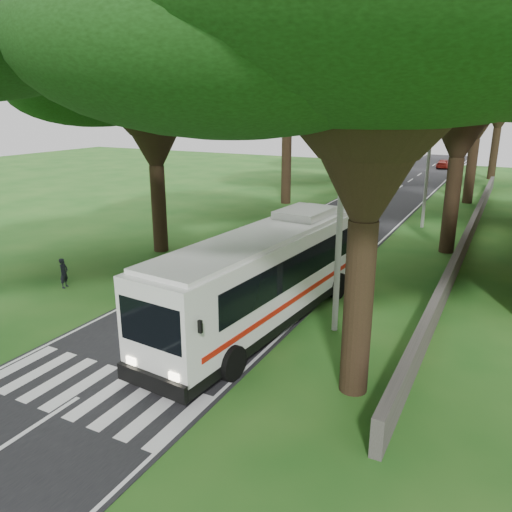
{
  "coord_description": "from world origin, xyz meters",
  "views": [
    {
      "loc": [
        11.27,
        -12.04,
        8.85
      ],
      "look_at": [
        1.2,
        7.29,
        2.2
      ],
      "focal_mm": 35.0,
      "sensor_mm": 36.0,
      "label": 1
    }
  ],
  "objects_px": {
    "coach_bus": "(267,274)",
    "distant_car_c": "(444,164)",
    "pole_mid": "(427,171)",
    "distant_car_a": "(358,186)",
    "pole_far": "(459,150)",
    "pedestrian": "(64,273)",
    "pole_near": "(339,231)"
  },
  "relations": [
    {
      "from": "coach_bus",
      "to": "distant_car_c",
      "type": "distance_m",
      "value": 59.1
    },
    {
      "from": "coach_bus",
      "to": "pole_mid",
      "type": "bearing_deg",
      "value": 87.2
    },
    {
      "from": "distant_car_a",
      "to": "distant_car_c",
      "type": "height_order",
      "value": "distant_car_a"
    },
    {
      "from": "distant_car_a",
      "to": "pole_mid",
      "type": "bearing_deg",
      "value": 133.12
    },
    {
      "from": "distant_car_a",
      "to": "pole_far",
      "type": "bearing_deg",
      "value": -129.21
    },
    {
      "from": "pole_far",
      "to": "pedestrian",
      "type": "distance_m",
      "value": 43.88
    },
    {
      "from": "pole_mid",
      "to": "pedestrian",
      "type": "bearing_deg",
      "value": -122.38
    },
    {
      "from": "coach_bus",
      "to": "pole_far",
      "type": "bearing_deg",
      "value": 90.97
    },
    {
      "from": "pole_near",
      "to": "coach_bus",
      "type": "xyz_separation_m",
      "value": [
        -2.79,
        -0.64,
        -2.04
      ]
    },
    {
      "from": "pole_far",
      "to": "coach_bus",
      "type": "relative_size",
      "value": 0.59
    },
    {
      "from": "coach_bus",
      "to": "pedestrian",
      "type": "distance_m",
      "value": 11.0
    },
    {
      "from": "distant_car_a",
      "to": "pedestrian",
      "type": "xyz_separation_m",
      "value": [
        -5.17,
        -33.76,
        -0.02
      ]
    },
    {
      "from": "pole_near",
      "to": "pole_mid",
      "type": "distance_m",
      "value": 20.0
    },
    {
      "from": "distant_car_a",
      "to": "pedestrian",
      "type": "relative_size",
      "value": 2.88
    },
    {
      "from": "pedestrian",
      "to": "coach_bus",
      "type": "bearing_deg",
      "value": -101.48
    },
    {
      "from": "pole_far",
      "to": "coach_bus",
      "type": "xyz_separation_m",
      "value": [
        -2.79,
        -40.64,
        -2.04
      ]
    },
    {
      "from": "pole_near",
      "to": "pedestrian",
      "type": "relative_size",
      "value": 5.26
    },
    {
      "from": "pole_mid",
      "to": "distant_car_c",
      "type": "bearing_deg",
      "value": 95.41
    },
    {
      "from": "pole_near",
      "to": "pole_far",
      "type": "distance_m",
      "value": 40.0
    },
    {
      "from": "pole_mid",
      "to": "pole_far",
      "type": "relative_size",
      "value": 1.0
    },
    {
      "from": "pole_mid",
      "to": "distant_car_c",
      "type": "xyz_separation_m",
      "value": [
        -3.64,
        38.44,
        -3.53
      ]
    },
    {
      "from": "pole_far",
      "to": "pedestrian",
      "type": "xyz_separation_m",
      "value": [
        -13.67,
        -41.55,
        -3.42
      ]
    },
    {
      "from": "distant_car_a",
      "to": "distant_car_c",
      "type": "distance_m",
      "value": 26.69
    },
    {
      "from": "pole_far",
      "to": "distant_car_c",
      "type": "xyz_separation_m",
      "value": [
        -3.64,
        18.44,
        -3.53
      ]
    },
    {
      "from": "pedestrian",
      "to": "distant_car_c",
      "type": "bearing_deg",
      "value": -25.79
    },
    {
      "from": "coach_bus",
      "to": "distant_car_c",
      "type": "xyz_separation_m",
      "value": [
        -0.85,
        59.08,
        -1.49
      ]
    },
    {
      "from": "pedestrian",
      "to": "distant_car_a",
      "type": "bearing_deg",
      "value": -25.01
    },
    {
      "from": "pole_near",
      "to": "distant_car_a",
      "type": "relative_size",
      "value": 1.82
    },
    {
      "from": "distant_car_c",
      "to": "pedestrian",
      "type": "xyz_separation_m",
      "value": [
        -10.03,
        -60.0,
        0.11
      ]
    },
    {
      "from": "pole_near",
      "to": "pedestrian",
      "type": "bearing_deg",
      "value": -173.52
    },
    {
      "from": "pole_near",
      "to": "pole_mid",
      "type": "xyz_separation_m",
      "value": [
        0.0,
        20.0,
        0.0
      ]
    },
    {
      "from": "pole_far",
      "to": "pedestrian",
      "type": "relative_size",
      "value": 5.26
    }
  ]
}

